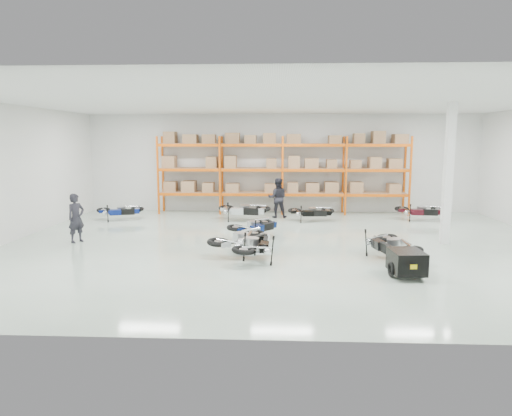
{
  "coord_description": "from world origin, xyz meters",
  "views": [
    {
      "loc": [
        -0.25,
        -14.26,
        3.34
      ],
      "look_at": [
        -0.94,
        0.67,
        1.1
      ],
      "focal_mm": 32.0,
      "sensor_mm": 36.0,
      "label": 1
    }
  ],
  "objects_px": {
    "moto_back_b": "(243,207)",
    "moto_blue_centre": "(255,223)",
    "moto_touring_right": "(391,240)",
    "moto_back_c": "(311,209)",
    "moto_back_a": "(120,208)",
    "moto_back_d": "(421,208)",
    "person_back": "(278,198)",
    "person_left": "(76,218)",
    "trailer": "(407,262)",
    "moto_black_far_left": "(254,240)",
    "moto_silver_left": "(243,235)"
  },
  "relations": [
    {
      "from": "moto_touring_right",
      "to": "moto_back_c",
      "type": "relative_size",
      "value": 1.12
    },
    {
      "from": "person_left",
      "to": "person_back",
      "type": "relative_size",
      "value": 0.94
    },
    {
      "from": "moto_blue_centre",
      "to": "person_left",
      "type": "height_order",
      "value": "person_left"
    },
    {
      "from": "moto_black_far_left",
      "to": "person_back",
      "type": "distance_m",
      "value": 7.14
    },
    {
      "from": "moto_back_a",
      "to": "moto_back_d",
      "type": "height_order",
      "value": "moto_back_d"
    },
    {
      "from": "moto_black_far_left",
      "to": "person_left",
      "type": "bearing_deg",
      "value": -17.47
    },
    {
      "from": "moto_black_far_left",
      "to": "moto_touring_right",
      "type": "height_order",
      "value": "moto_black_far_left"
    },
    {
      "from": "trailer",
      "to": "moto_back_d",
      "type": "relative_size",
      "value": 0.9
    },
    {
      "from": "trailer",
      "to": "moto_back_d",
      "type": "distance_m",
      "value": 8.53
    },
    {
      "from": "moto_black_far_left",
      "to": "moto_back_d",
      "type": "height_order",
      "value": "moto_black_far_left"
    },
    {
      "from": "moto_blue_centre",
      "to": "moto_back_d",
      "type": "xyz_separation_m",
      "value": [
        6.73,
        3.76,
        0.01
      ]
    },
    {
      "from": "person_back",
      "to": "moto_blue_centre",
      "type": "bearing_deg",
      "value": 80.76
    },
    {
      "from": "moto_back_b",
      "to": "moto_blue_centre",
      "type": "bearing_deg",
      "value": -162.05
    },
    {
      "from": "moto_blue_centre",
      "to": "moto_touring_right",
      "type": "height_order",
      "value": "moto_touring_right"
    },
    {
      "from": "moto_back_c",
      "to": "person_left",
      "type": "relative_size",
      "value": 1.03
    },
    {
      "from": "person_left",
      "to": "person_back",
      "type": "xyz_separation_m",
      "value": [
        6.59,
        5.1,
        0.05
      ]
    },
    {
      "from": "moto_blue_centre",
      "to": "moto_touring_right",
      "type": "distance_m",
      "value": 4.76
    },
    {
      "from": "moto_back_d",
      "to": "trailer",
      "type": "bearing_deg",
      "value": 168.35
    },
    {
      "from": "moto_black_far_left",
      "to": "moto_blue_centre",
      "type": "bearing_deg",
      "value": -86.3
    },
    {
      "from": "moto_back_d",
      "to": "person_back",
      "type": "xyz_separation_m",
      "value": [
        -5.95,
        0.47,
        0.33
      ]
    },
    {
      "from": "moto_silver_left",
      "to": "moto_touring_right",
      "type": "relative_size",
      "value": 1.03
    },
    {
      "from": "moto_back_b",
      "to": "person_back",
      "type": "height_order",
      "value": "person_back"
    },
    {
      "from": "moto_back_a",
      "to": "moto_back_d",
      "type": "bearing_deg",
      "value": -103.1
    },
    {
      "from": "moto_touring_right",
      "to": "moto_back_d",
      "type": "xyz_separation_m",
      "value": [
        2.8,
        6.46,
        -0.03
      ]
    },
    {
      "from": "moto_back_a",
      "to": "moto_back_c",
      "type": "xyz_separation_m",
      "value": [
        8.0,
        0.07,
        -0.0
      ]
    },
    {
      "from": "moto_touring_right",
      "to": "moto_back_c",
      "type": "height_order",
      "value": "moto_touring_right"
    },
    {
      "from": "moto_touring_right",
      "to": "moto_back_d",
      "type": "bearing_deg",
      "value": 55.85
    },
    {
      "from": "moto_back_c",
      "to": "person_left",
      "type": "xyz_separation_m",
      "value": [
        -7.99,
        -4.25,
        0.3
      ]
    },
    {
      "from": "moto_silver_left",
      "to": "moto_black_far_left",
      "type": "xyz_separation_m",
      "value": [
        0.36,
        -0.59,
        -0.01
      ]
    },
    {
      "from": "moto_back_b",
      "to": "moto_back_d",
      "type": "height_order",
      "value": "moto_back_b"
    },
    {
      "from": "moto_touring_right",
      "to": "trailer",
      "type": "height_order",
      "value": "moto_touring_right"
    },
    {
      "from": "moto_black_far_left",
      "to": "moto_back_d",
      "type": "bearing_deg",
      "value": -133.64
    },
    {
      "from": "moto_back_d",
      "to": "moto_black_far_left",
      "type": "bearing_deg",
      "value": 142.69
    },
    {
      "from": "moto_blue_centre",
      "to": "moto_touring_right",
      "type": "xyz_separation_m",
      "value": [
        3.92,
        -2.69,
        0.04
      ]
    },
    {
      "from": "moto_back_d",
      "to": "moto_back_c",
      "type": "bearing_deg",
      "value": 102.31
    },
    {
      "from": "moto_back_a",
      "to": "moto_back_b",
      "type": "relative_size",
      "value": 0.87
    },
    {
      "from": "moto_back_a",
      "to": "moto_back_d",
      "type": "xyz_separation_m",
      "value": [
        12.55,
        0.45,
        0.03
      ]
    },
    {
      "from": "moto_touring_right",
      "to": "moto_back_d",
      "type": "distance_m",
      "value": 7.04
    },
    {
      "from": "moto_touring_right",
      "to": "moto_back_b",
      "type": "bearing_deg",
      "value": 116.06
    },
    {
      "from": "moto_touring_right",
      "to": "trailer",
      "type": "relative_size",
      "value": 1.17
    },
    {
      "from": "moto_silver_left",
      "to": "moto_back_b",
      "type": "bearing_deg",
      "value": -48.49
    },
    {
      "from": "moto_black_far_left",
      "to": "moto_back_b",
      "type": "bearing_deg",
      "value": -81.8
    },
    {
      "from": "trailer",
      "to": "moto_back_a",
      "type": "relative_size",
      "value": 0.95
    },
    {
      "from": "moto_back_b",
      "to": "person_left",
      "type": "distance_m",
      "value": 6.73
    },
    {
      "from": "moto_silver_left",
      "to": "moto_back_c",
      "type": "xyz_separation_m",
      "value": [
        2.41,
        5.66,
        -0.08
      ]
    },
    {
      "from": "moto_back_b",
      "to": "moto_back_c",
      "type": "xyz_separation_m",
      "value": [
        2.82,
        -0.05,
        -0.08
      ]
    },
    {
      "from": "moto_silver_left",
      "to": "trailer",
      "type": "distance_m",
      "value": 4.63
    },
    {
      "from": "moto_blue_centre",
      "to": "person_left",
      "type": "bearing_deg",
      "value": 50.13
    },
    {
      "from": "moto_back_d",
      "to": "person_back",
      "type": "bearing_deg",
      "value": 93.0
    },
    {
      "from": "trailer",
      "to": "person_left",
      "type": "relative_size",
      "value": 0.98
    }
  ]
}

